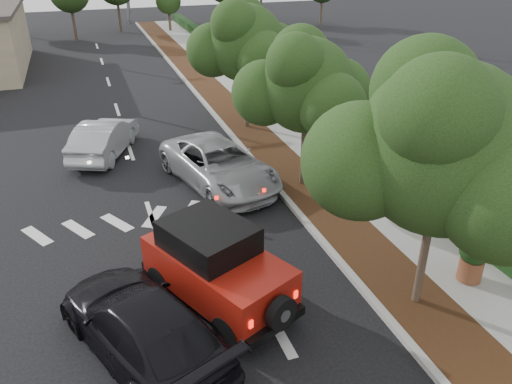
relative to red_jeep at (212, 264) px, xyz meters
name	(u,v)px	position (x,y,z in m)	size (l,w,h in m)	color
ground	(192,343)	(-0.88, -1.32, -1.09)	(120.00, 120.00, 0.00)	black
curb	(233,136)	(3.72, 10.68, -1.02)	(0.20, 70.00, 0.15)	#9E9B93
planting_strip	(254,134)	(4.72, 10.68, -1.03)	(1.80, 70.00, 0.12)	black
sidewalk	(292,129)	(6.62, 10.68, -1.03)	(2.00, 70.00, 0.12)	gray
hedge	(319,119)	(8.02, 10.68, -0.69)	(0.80, 70.00, 0.80)	black
transmission_tower	(148,21)	(5.12, 46.68, -1.09)	(7.00, 4.00, 28.00)	slate
street_tree_near	(415,303)	(4.72, -1.82, -1.09)	(3.80, 3.80, 5.92)	black
street_tree_mid	(302,186)	(4.72, 5.18, -1.09)	(3.20, 3.20, 5.32)	black
street_tree_far	(247,128)	(4.72, 11.68, -1.09)	(3.40, 3.40, 5.62)	black
light_pole_b	(1,47)	(-8.38, 36.68, -1.09)	(2.00, 0.22, 9.00)	slate
red_jeep	(212,264)	(0.00, 0.00, 0.00)	(3.31, 4.39, 2.15)	black
silver_suv_ahead	(219,165)	(1.91, 6.33, -0.31)	(2.59, 5.62, 1.56)	#989B9F
black_suv_oncoming	(143,326)	(-1.89, -1.25, -0.34)	(2.10, 5.18, 1.50)	black
silver_sedan_oncoming	(104,138)	(-1.88, 10.61, -0.34)	(1.58, 4.53, 1.49)	#A1A4A9
terracotta_planter	(474,254)	(6.55, -1.56, -0.17)	(0.78, 0.78, 1.36)	brown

